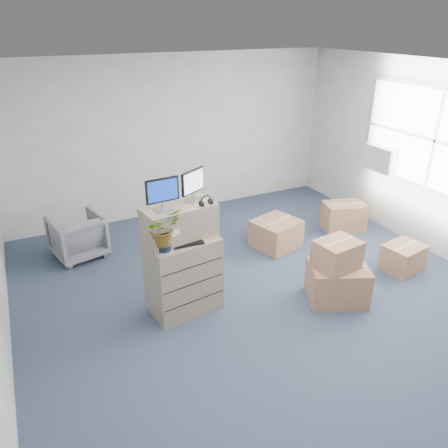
{
  "coord_description": "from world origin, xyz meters",
  "views": [
    {
      "loc": [
        -2.54,
        -3.73,
        3.31
      ],
      "look_at": [
        -0.52,
        0.4,
        1.13
      ],
      "focal_mm": 35.0,
      "sensor_mm": 36.0,
      "label": 1
    }
  ],
  "objects": [
    {
      "name": "monitor_right",
      "position": [
        -0.8,
        0.64,
        1.59
      ],
      "size": [
        0.34,
        0.22,
        0.37
      ],
      "rotation": [
        0.0,
        0.0,
        0.51
      ],
      "color": "#99999E",
      "rests_on": "filing_cabinet_upper"
    },
    {
      "name": "headphones",
      "position": [
        -0.71,
        0.47,
        1.42
      ],
      "size": [
        0.15,
        0.04,
        0.15
      ],
      "primitive_type": "torus",
      "rotation": [
        1.57,
        0.0,
        0.13
      ],
      "color": "black",
      "rests_on": "filing_cabinet_upper"
    },
    {
      "name": "potted_plant",
      "position": [
        -1.28,
        0.37,
        1.2
      ],
      "size": [
        0.49,
        0.52,
        0.41
      ],
      "rotation": [
        0.0,
        0.0,
        0.13
      ],
      "color": "#8CA888",
      "rests_on": "filing_cabinet_lower"
    },
    {
      "name": "window",
      "position": [
        2.96,
        0.5,
        1.7
      ],
      "size": [
        0.07,
        2.72,
        1.52
      ],
      "color": "#979799",
      "rests_on": "wall_right"
    },
    {
      "name": "mouse",
      "position": [
        -0.7,
        0.49,
        0.98
      ],
      "size": [
        0.09,
        0.07,
        0.03
      ],
      "primitive_type": "ellipsoid",
      "rotation": [
        0.0,
        0.0,
        0.3
      ],
      "color": "silver",
      "rests_on": "filing_cabinet_lower"
    },
    {
      "name": "ground",
      "position": [
        0.0,
        0.0,
        0.0
      ],
      "size": [
        7.0,
        7.0,
        0.0
      ],
      "primitive_type": "plane",
      "color": "#273547",
      "rests_on": "ground"
    },
    {
      "name": "ac_unit",
      "position": [
        2.87,
        1.4,
        1.2
      ],
      "size": [
        0.24,
        0.6,
        0.4
      ],
      "primitive_type": "cube",
      "color": "beige",
      "rests_on": "wall_right"
    },
    {
      "name": "cardboard_boxes",
      "position": [
        1.32,
        0.62,
        0.28
      ],
      "size": [
        2.26,
        2.37,
        0.85
      ],
      "color": "brown",
      "rests_on": "ground"
    },
    {
      "name": "tissue_box",
      "position": [
        -0.7,
        0.63,
        1.06
      ],
      "size": [
        0.24,
        0.15,
        0.08
      ],
      "primitive_type": "cube",
      "rotation": [
        0.0,
        0.0,
        -0.19
      ],
      "color": "#3D82D1",
      "rests_on": "external_drive"
    },
    {
      "name": "wall_back",
      "position": [
        0.0,
        3.51,
        1.4
      ],
      "size": [
        6.0,
        0.02,
        2.8
      ],
      "primitive_type": "cube",
      "color": "#B3B1AA",
      "rests_on": "ground"
    },
    {
      "name": "filing_cabinet_upper",
      "position": [
        -1.01,
        0.58,
        1.18
      ],
      "size": [
        0.88,
        0.52,
        0.42
      ],
      "primitive_type": "cube",
      "rotation": [
        0.0,
        0.0,
        0.13
      ],
      "color": "gray",
      "rests_on": "filing_cabinet_lower"
    },
    {
      "name": "external_drive",
      "position": [
        -0.7,
        0.67,
        1.0
      ],
      "size": [
        0.2,
        0.17,
        0.05
      ],
      "primitive_type": "cube",
      "rotation": [
        0.0,
        0.0,
        0.2
      ],
      "color": "black",
      "rests_on": "filing_cabinet_lower"
    },
    {
      "name": "filing_cabinet_lower",
      "position": [
        -1.0,
        0.53,
        0.48
      ],
      "size": [
        0.89,
        0.61,
        0.97
      ],
      "primitive_type": "cube",
      "rotation": [
        0.0,
        0.0,
        0.13
      ],
      "color": "gray",
      "rests_on": "ground"
    },
    {
      "name": "water_bottle",
      "position": [
        -0.92,
        0.62,
        1.09
      ],
      "size": [
        0.07,
        0.07,
        0.24
      ],
      "primitive_type": "cylinder",
      "color": "#93969B",
      "rests_on": "filing_cabinet_lower"
    },
    {
      "name": "keyboard",
      "position": [
        -1.0,
        0.42,
        0.98
      ],
      "size": [
        0.42,
        0.2,
        0.02
      ],
      "primitive_type": "cube",
      "rotation": [
        0.0,
        0.0,
        -0.07
      ],
      "color": "black",
      "rests_on": "filing_cabinet_lower"
    },
    {
      "name": "office_chair",
      "position": [
        -1.95,
        2.49,
        0.36
      ],
      "size": [
        0.83,
        0.8,
        0.73
      ],
      "primitive_type": "imported",
      "rotation": [
        0.0,
        0.0,
        3.36
      ],
      "color": "slate",
      "rests_on": "ground"
    },
    {
      "name": "monitor_left",
      "position": [
        -1.2,
        0.53,
        1.59
      ],
      "size": [
        0.38,
        0.16,
        0.38
      ],
      "rotation": [
        0.0,
        0.0,
        0.07
      ],
      "color": "#99999E",
      "rests_on": "filing_cabinet_upper"
    },
    {
      "name": "phone_dock",
      "position": [
        -1.03,
        0.54,
        1.01
      ],
      "size": [
        0.07,
        0.06,
        0.13
      ],
      "rotation": [
        0.0,
        0.0,
        0.13
      ],
      "color": "silver",
      "rests_on": "filing_cabinet_lower"
    }
  ]
}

